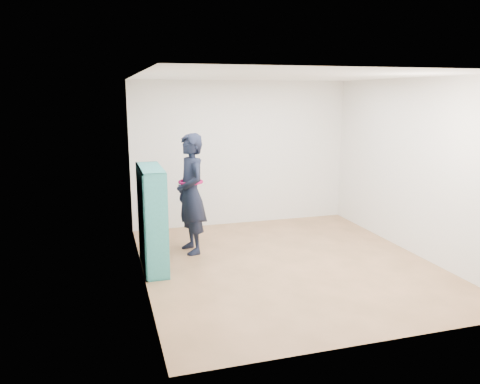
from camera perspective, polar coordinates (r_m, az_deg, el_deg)
name	(u,v)px	position (r m, az deg, el deg)	size (l,w,h in m)	color
floor	(287,263)	(6.77, 5.76, -8.67)	(4.50, 4.50, 0.00)	brown
ceiling	(291,76)	(6.34, 6.26, 13.88)	(4.50, 4.50, 0.00)	white
wall_left	(140,181)	(5.97, -12.05, 1.27)	(0.02, 4.50, 2.60)	silver
wall_right	(414,167)	(7.42, 20.44, 2.85)	(0.02, 4.50, 2.60)	silver
wall_back	(242,154)	(8.53, 0.22, 4.71)	(4.00, 0.02, 2.60)	silver
wall_front	(383,214)	(4.48, 17.02, -2.54)	(4.00, 0.02, 2.60)	silver
bookshelf	(150,220)	(6.51, -10.87, -3.36)	(0.31, 1.06, 1.41)	teal
person	(191,194)	(7.03, -6.00, -0.21)	(0.53, 0.72, 1.81)	black
smartphone	(179,186)	(7.03, -7.41, 0.74)	(0.06, 0.10, 0.14)	silver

